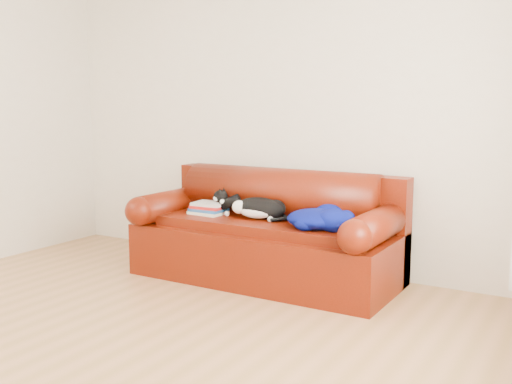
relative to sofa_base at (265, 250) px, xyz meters
The scene contains 7 objects.
ground 1.52m from the sofa_base, 96.21° to the right, with size 4.50×4.50×0.00m, color olive.
room_shell 2.06m from the sofa_base, 91.51° to the right, with size 4.52×4.02×2.61m.
sofa_base is the anchor object (origin of this frame).
sofa_back 0.39m from the sofa_base, 90.00° to the left, with size 2.10×1.01×0.88m.
book_stack 0.59m from the sofa_base, behind, with size 0.30×0.24×0.10m.
cat 0.35m from the sofa_base, 134.69° to the right, with size 0.61×0.32×0.21m.
blanket 0.63m from the sofa_base, 11.52° to the right, with size 0.56×0.45×0.17m.
Camera 1 is at (2.50, -2.57, 1.41)m, focal length 42.00 mm.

